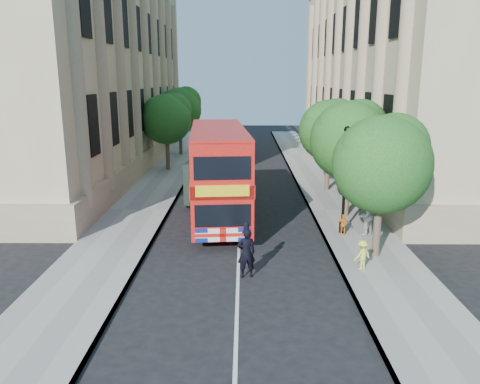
{
  "coord_description": "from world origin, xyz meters",
  "views": [
    {
      "loc": [
        0.22,
        -15.67,
        7.44
      ],
      "look_at": [
        0.04,
        5.32,
        2.3
      ],
      "focal_mm": 35.0,
      "sensor_mm": 36.0,
      "label": 1
    }
  ],
  "objects_px": {
    "lamp_post": "(344,185)",
    "woman_pedestrian": "(365,216)",
    "police_constable": "(246,253)",
    "double_decker_bus": "(219,170)",
    "box_van": "(211,176)"
  },
  "relations": [
    {
      "from": "lamp_post",
      "to": "woman_pedestrian",
      "type": "relative_size",
      "value": 2.79
    },
    {
      "from": "double_decker_bus",
      "to": "box_van",
      "type": "bearing_deg",
      "value": 95.24
    },
    {
      "from": "lamp_post",
      "to": "woman_pedestrian",
      "type": "bearing_deg",
      "value": -14.95
    },
    {
      "from": "lamp_post",
      "to": "double_decker_bus",
      "type": "bearing_deg",
      "value": 156.11
    },
    {
      "from": "box_van",
      "to": "woman_pedestrian",
      "type": "distance_m",
      "value": 10.4
    },
    {
      "from": "double_decker_bus",
      "to": "woman_pedestrian",
      "type": "xyz_separation_m",
      "value": [
        7.12,
        -2.98,
        -1.61
      ]
    },
    {
      "from": "lamp_post",
      "to": "police_constable",
      "type": "relative_size",
      "value": 2.66
    },
    {
      "from": "double_decker_bus",
      "to": "box_van",
      "type": "xyz_separation_m",
      "value": [
        -0.69,
        3.87,
        -1.1
      ]
    },
    {
      "from": "woman_pedestrian",
      "to": "double_decker_bus",
      "type": "bearing_deg",
      "value": -64.46
    },
    {
      "from": "woman_pedestrian",
      "to": "box_van",
      "type": "bearing_deg",
      "value": -83.03
    },
    {
      "from": "woman_pedestrian",
      "to": "police_constable",
      "type": "bearing_deg",
      "value": -1.94
    },
    {
      "from": "lamp_post",
      "to": "police_constable",
      "type": "height_order",
      "value": "lamp_post"
    },
    {
      "from": "box_van",
      "to": "woman_pedestrian",
      "type": "relative_size",
      "value": 3.11
    },
    {
      "from": "lamp_post",
      "to": "double_decker_bus",
      "type": "distance_m",
      "value": 6.7
    },
    {
      "from": "double_decker_bus",
      "to": "box_van",
      "type": "relative_size",
      "value": 1.84
    }
  ]
}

